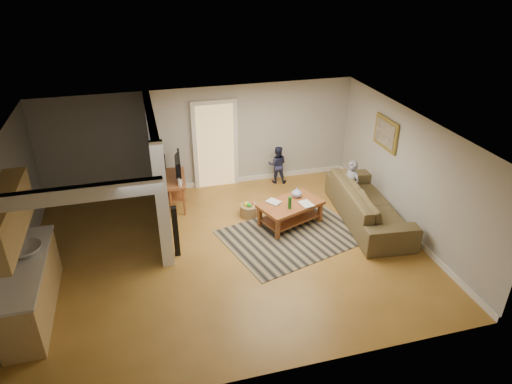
% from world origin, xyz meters
% --- Properties ---
extents(ground, '(7.50, 7.50, 0.00)m').
position_xyz_m(ground, '(0.00, 0.00, 0.00)').
color(ground, brown).
rests_on(ground, ground).
extents(room_shell, '(7.54, 6.02, 2.52)m').
position_xyz_m(room_shell, '(-1.07, 0.43, 1.46)').
color(room_shell, '#ADACA6').
rests_on(room_shell, ground).
extents(area_rug, '(3.16, 2.66, 0.01)m').
position_xyz_m(area_rug, '(1.38, 0.23, 0.01)').
color(area_rug, black).
rests_on(area_rug, ground).
extents(sofa, '(1.38, 2.89, 0.81)m').
position_xyz_m(sofa, '(3.16, 0.40, 0.00)').
color(sofa, '#433821').
rests_on(sofa, ground).
extents(coffee_table, '(1.51, 1.18, 0.78)m').
position_xyz_m(coffee_table, '(1.49, 0.71, 0.40)').
color(coffee_table, brown).
rests_on(coffee_table, ground).
extents(tv_console, '(0.51, 1.16, 0.97)m').
position_xyz_m(tv_console, '(-0.77, 2.15, 0.65)').
color(tv_console, brown).
rests_on(tv_console, ground).
extents(speaker_left, '(0.11, 0.11, 1.07)m').
position_xyz_m(speaker_left, '(-1.00, 0.18, 0.53)').
color(speaker_left, black).
rests_on(speaker_left, ground).
extents(speaker_right, '(0.12, 0.12, 1.08)m').
position_xyz_m(speaker_right, '(-1.00, 2.70, 0.54)').
color(speaker_right, black).
rests_on(speaker_right, ground).
extents(toy_basket, '(0.40, 0.40, 0.36)m').
position_xyz_m(toy_basket, '(0.71, 1.26, 0.15)').
color(toy_basket, brown).
rests_on(toy_basket, ground).
extents(child, '(0.42, 0.50, 1.17)m').
position_xyz_m(child, '(3.00, 0.99, 0.00)').
color(child, slate).
rests_on(child, ground).
extents(toddler, '(0.56, 0.49, 0.97)m').
position_xyz_m(toddler, '(1.81, 2.70, 0.00)').
color(toddler, '#212445').
rests_on(toddler, ground).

